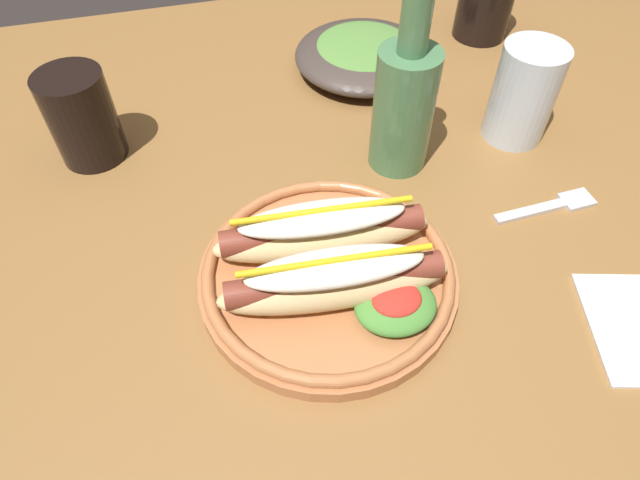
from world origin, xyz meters
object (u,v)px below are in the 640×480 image
(water_cup, at_px, (524,94))
(glass_bottle, at_px, (404,102))
(side_bowl, at_px, (364,54))
(fork, at_px, (552,206))
(hot_dog_plate, at_px, (331,267))
(soda_cup, at_px, (82,117))

(water_cup, bearing_deg, glass_bottle, -176.51)
(water_cup, xyz_separation_m, side_bowl, (-0.13, 0.19, -0.03))
(fork, bearing_deg, side_bowl, 107.76)
(hot_dog_plate, relative_size, soda_cup, 2.33)
(fork, height_order, water_cup, water_cup)
(side_bowl, bearing_deg, water_cup, -54.47)
(soda_cup, bearing_deg, water_cup, -10.85)
(water_cup, xyz_separation_m, glass_bottle, (-0.16, -0.01, 0.02))
(hot_dog_plate, height_order, soda_cup, soda_cup)
(hot_dog_plate, xyz_separation_m, fork, (0.27, 0.04, -0.02))
(hot_dog_plate, xyz_separation_m, side_bowl, (0.15, 0.35, -0.00))
(water_cup, bearing_deg, hot_dog_plate, -149.85)
(fork, bearing_deg, glass_bottle, 136.96)
(hot_dog_plate, height_order, glass_bottle, glass_bottle)
(hot_dog_plate, xyz_separation_m, water_cup, (0.28, 0.17, 0.03))
(fork, relative_size, glass_bottle, 0.54)
(side_bowl, bearing_deg, fork, -69.86)
(soda_cup, xyz_separation_m, water_cup, (0.51, -0.10, 0.01))
(fork, bearing_deg, soda_cup, 152.74)
(soda_cup, distance_m, side_bowl, 0.39)
(glass_bottle, height_order, side_bowl, glass_bottle)
(hot_dog_plate, height_order, side_bowl, hot_dog_plate)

